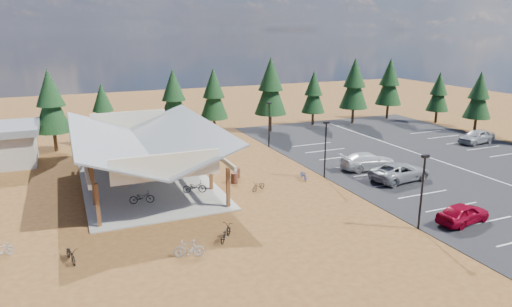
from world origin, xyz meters
name	(u,v)px	position (x,y,z in m)	size (l,w,h in m)	color
ground	(284,192)	(0.00, 0.00, 0.00)	(140.00, 140.00, 0.00)	#583317
asphalt_lot	(432,158)	(18.50, 3.00, 0.02)	(27.00, 44.00, 0.04)	black
concrete_pad	(147,181)	(-10.00, 7.00, 0.05)	(10.60, 18.60, 0.10)	gray
bike_pavilion	(144,139)	(-10.00, 7.00, 3.82)	(11.65, 19.40, 4.97)	#583519
lamp_post_0	(422,187)	(5.00, -10.00, 2.98)	(0.50, 0.25, 5.14)	black
lamp_post_1	(325,145)	(5.00, 2.00, 2.98)	(0.50, 0.25, 5.14)	black
lamp_post_2	(269,121)	(5.00, 14.00, 2.98)	(0.50, 0.25, 5.14)	black
trash_bin_0	(234,178)	(-3.02, 3.73, 0.45)	(0.60, 0.60, 0.90)	#4C291B
trash_bin_1	(237,173)	(-2.27, 5.05, 0.45)	(0.60, 0.60, 0.90)	#4C291B
pine_1	(51,102)	(-17.25, 21.50, 5.47)	(3.84, 3.84, 8.95)	#382314
pine_2	(103,108)	(-11.96, 22.20, 4.34)	(3.05, 3.05, 7.11)	#382314
pine_3	(174,97)	(-3.87, 21.95, 5.20)	(3.65, 3.65, 8.51)	#382314
pine_4	(214,94)	(1.43, 22.90, 5.11)	(3.59, 3.59, 8.37)	#382314
pine_5	(271,86)	(8.60, 21.42, 5.89)	(4.14, 4.14, 9.64)	#382314
pine_6	(314,92)	(15.73, 22.78, 4.60)	(3.24, 3.24, 7.54)	#382314
pine_7	(354,84)	(21.56, 21.66, 5.65)	(3.97, 3.97, 9.25)	#382314
pine_8	(389,82)	(28.48, 22.73, 5.47)	(3.84, 3.84, 8.96)	#382314
pine_12	(479,95)	(32.79, 10.54, 4.82)	(3.39, 3.39, 7.89)	#382314
pine_13	(439,92)	(32.87, 17.42, 4.41)	(3.10, 3.10, 7.23)	#382314
bike_0	(142,197)	(-11.26, 1.70, 0.59)	(0.65, 1.86, 0.98)	black
bike_1	(137,181)	(-10.97, 5.89, 0.58)	(0.45, 1.59, 0.96)	gray
bike_2	(125,176)	(-11.72, 7.70, 0.59)	(0.64, 1.85, 0.97)	navy
bike_3	(102,162)	(-13.20, 12.86, 0.63)	(0.50, 1.77, 1.06)	maroon
bike_4	(194,187)	(-6.94, 2.41, 0.60)	(0.66, 1.89, 1.00)	black
bike_5	(177,173)	(-7.40, 6.53, 0.66)	(0.52, 1.85, 1.11)	gray
bike_6	(150,165)	(-9.11, 10.21, 0.58)	(0.63, 1.82, 0.95)	navy
bike_7	(151,159)	(-8.69, 12.02, 0.63)	(0.50, 1.77, 1.06)	maroon
bike_8	(71,254)	(-16.51, -5.69, 0.47)	(0.62, 1.78, 0.94)	black
bike_9	(2,251)	(-20.20, -3.64, 0.45)	(0.42, 1.50, 0.90)	gray
bike_12	(225,233)	(-7.42, -6.53, 0.49)	(0.65, 1.86, 0.98)	black
bike_13	(189,249)	(-10.13, -7.80, 0.54)	(0.50, 1.78, 1.07)	#999DA2
bike_14	(304,175)	(3.00, 2.21, 0.43)	(0.57, 1.64, 0.86)	navy
bike_16	(259,186)	(-1.85, 1.10, 0.40)	(0.53, 1.52, 0.80)	black
car_0	(463,213)	(8.41, -10.47, 0.75)	(1.67, 4.16, 1.42)	maroon
car_2	(400,172)	(10.64, -1.39, 0.83)	(2.63, 5.71, 1.59)	gray
car_3	(368,161)	(10.10, 2.45, 0.83)	(2.22, 5.46, 1.58)	silver
car_8	(477,137)	(27.99, 5.96, 0.85)	(1.92, 4.78, 1.63)	#919498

